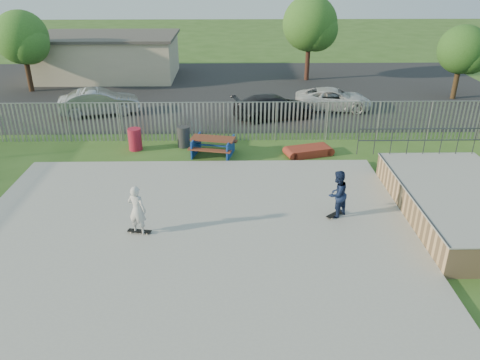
{
  "coord_description": "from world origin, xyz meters",
  "views": [
    {
      "loc": [
        1.41,
        -13.41,
        8.49
      ],
      "look_at": [
        1.68,
        2.0,
        1.1
      ],
      "focal_mm": 35.0,
      "sensor_mm": 36.0,
      "label": 1
    }
  ],
  "objects_px": {
    "skater_white": "(137,210)",
    "tree_left": "(22,38)",
    "skater_navy": "(337,194)",
    "trash_bin_grey": "(184,137)",
    "car_white": "(333,99)",
    "funbox": "(308,151)",
    "tree_right": "(462,50)",
    "tree_mid": "(310,24)",
    "car_silver": "(99,102)",
    "trash_bin_red": "(135,139)",
    "car_dark": "(273,107)",
    "picnic_table": "(213,146)"
  },
  "relations": [
    {
      "from": "funbox",
      "to": "tree_right",
      "type": "distance_m",
      "value": 14.85
    },
    {
      "from": "car_dark",
      "to": "car_white",
      "type": "xyz_separation_m",
      "value": [
        3.79,
        1.64,
        -0.04
      ]
    },
    {
      "from": "skater_navy",
      "to": "skater_white",
      "type": "distance_m",
      "value": 6.85
    },
    {
      "from": "tree_left",
      "to": "funbox",
      "type": "bearing_deg",
      "value": -34.04
    },
    {
      "from": "skater_white",
      "to": "car_white",
      "type": "bearing_deg",
      "value": -102.89
    },
    {
      "from": "picnic_table",
      "to": "car_silver",
      "type": "bearing_deg",
      "value": 149.85
    },
    {
      "from": "car_white",
      "to": "tree_left",
      "type": "relative_size",
      "value": 0.85
    },
    {
      "from": "car_white",
      "to": "car_dark",
      "type": "bearing_deg",
      "value": 119.08
    },
    {
      "from": "trash_bin_grey",
      "to": "car_silver",
      "type": "relative_size",
      "value": 0.23
    },
    {
      "from": "skater_white",
      "to": "skater_navy",
      "type": "bearing_deg",
      "value": -151.09
    },
    {
      "from": "tree_left",
      "to": "skater_navy",
      "type": "relative_size",
      "value": 3.13
    },
    {
      "from": "picnic_table",
      "to": "car_white",
      "type": "bearing_deg",
      "value": 57.63
    },
    {
      "from": "funbox",
      "to": "skater_white",
      "type": "distance_m",
      "value": 9.75
    },
    {
      "from": "tree_right",
      "to": "tree_left",
      "type": "bearing_deg",
      "value": 175.37
    },
    {
      "from": "trash_bin_grey",
      "to": "skater_white",
      "type": "relative_size",
      "value": 0.6
    },
    {
      "from": "funbox",
      "to": "tree_mid",
      "type": "xyz_separation_m",
      "value": [
        2.07,
        14.84,
        3.91
      ]
    },
    {
      "from": "car_silver",
      "to": "tree_left",
      "type": "bearing_deg",
      "value": 33.74
    },
    {
      "from": "skater_white",
      "to": "tree_left",
      "type": "bearing_deg",
      "value": -39.96
    },
    {
      "from": "trash_bin_red",
      "to": "tree_right",
      "type": "height_order",
      "value": "tree_right"
    },
    {
      "from": "tree_right",
      "to": "trash_bin_grey",
      "type": "bearing_deg",
      "value": -153.83
    },
    {
      "from": "tree_left",
      "to": "tree_mid",
      "type": "relative_size",
      "value": 0.89
    },
    {
      "from": "trash_bin_grey",
      "to": "car_white",
      "type": "bearing_deg",
      "value": 35.15
    },
    {
      "from": "tree_right",
      "to": "car_silver",
      "type": "bearing_deg",
      "value": -172.14
    },
    {
      "from": "trash_bin_grey",
      "to": "car_dark",
      "type": "relative_size",
      "value": 0.22
    },
    {
      "from": "funbox",
      "to": "skater_navy",
      "type": "bearing_deg",
      "value": -105.71
    },
    {
      "from": "car_dark",
      "to": "tree_mid",
      "type": "relative_size",
      "value": 0.77
    },
    {
      "from": "picnic_table",
      "to": "tree_mid",
      "type": "distance_m",
      "value": 16.55
    },
    {
      "from": "car_silver",
      "to": "tree_right",
      "type": "height_order",
      "value": "tree_right"
    },
    {
      "from": "car_white",
      "to": "tree_right",
      "type": "height_order",
      "value": "tree_right"
    },
    {
      "from": "trash_bin_grey",
      "to": "skater_white",
      "type": "distance_m",
      "value": 8.26
    },
    {
      "from": "trash_bin_red",
      "to": "skater_white",
      "type": "height_order",
      "value": "skater_white"
    },
    {
      "from": "funbox",
      "to": "tree_right",
      "type": "relative_size",
      "value": 0.44
    },
    {
      "from": "car_white",
      "to": "car_silver",
      "type": "bearing_deg",
      "value": 98.85
    },
    {
      "from": "trash_bin_grey",
      "to": "tree_mid",
      "type": "distance_m",
      "value": 16.25
    },
    {
      "from": "funbox",
      "to": "car_silver",
      "type": "bearing_deg",
      "value": 134.31
    },
    {
      "from": "car_dark",
      "to": "tree_mid",
      "type": "xyz_separation_m",
      "value": [
        3.29,
        9.27,
        3.4
      ]
    },
    {
      "from": "tree_mid",
      "to": "trash_bin_grey",
      "type": "bearing_deg",
      "value": -120.53
    },
    {
      "from": "picnic_table",
      "to": "skater_navy",
      "type": "height_order",
      "value": "skater_navy"
    },
    {
      "from": "trash_bin_red",
      "to": "car_dark",
      "type": "xyz_separation_m",
      "value": [
        7.07,
        4.75,
        0.17
      ]
    },
    {
      "from": "trash_bin_grey",
      "to": "skater_white",
      "type": "bearing_deg",
      "value": -95.16
    },
    {
      "from": "trash_bin_red",
      "to": "car_dark",
      "type": "relative_size",
      "value": 0.23
    },
    {
      "from": "car_silver",
      "to": "skater_navy",
      "type": "bearing_deg",
      "value": -152.3
    },
    {
      "from": "trash_bin_red",
      "to": "skater_white",
      "type": "bearing_deg",
      "value": -78.73
    },
    {
      "from": "car_white",
      "to": "tree_left",
      "type": "height_order",
      "value": "tree_left"
    },
    {
      "from": "picnic_table",
      "to": "skater_white",
      "type": "height_order",
      "value": "skater_white"
    },
    {
      "from": "car_silver",
      "to": "trash_bin_red",
      "type": "bearing_deg",
      "value": -165.98
    },
    {
      "from": "funbox",
      "to": "trash_bin_red",
      "type": "xyz_separation_m",
      "value": [
        -8.28,
        0.82,
        0.34
      ]
    },
    {
      "from": "car_dark",
      "to": "car_white",
      "type": "relative_size",
      "value": 1.02
    },
    {
      "from": "trash_bin_red",
      "to": "car_silver",
      "type": "relative_size",
      "value": 0.23
    },
    {
      "from": "tree_mid",
      "to": "skater_white",
      "type": "distance_m",
      "value": 23.76
    }
  ]
}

